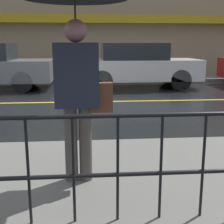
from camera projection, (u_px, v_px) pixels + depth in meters
The scene contains 6 objects.
ground_plane at pixel (49, 103), 8.45m from camera, with size 80.00×80.00×0.00m, color black.
sidewalk_far at pixel (62, 79), 13.28m from camera, with size 28.00×2.14×0.15m.
lane_marking at pixel (49, 102), 8.45m from camera, with size 25.20×0.12×0.01m.
building_storefront at pixel (62, 23), 13.92m from camera, with size 28.00×0.85×4.86m.
pedestrian at pixel (76, 23), 3.00m from camera, with size 1.02×1.02×2.07m.
car_white at pixel (137, 65), 11.10m from camera, with size 4.30×1.83×1.58m.
Camera 1 is at (0.99, -8.42, 1.59)m, focal length 50.00 mm.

